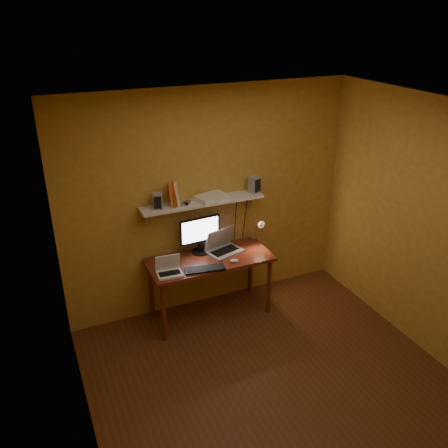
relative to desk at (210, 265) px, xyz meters
name	(u,v)px	position (x,y,z in m)	size (l,w,h in m)	color
room	(280,266)	(0.13, -1.28, 0.64)	(3.44, 3.24, 2.64)	#5A2E17
desk	(210,265)	(0.00, 0.00, 0.00)	(1.40, 0.60, 0.75)	maroon
wall_shelf	(203,202)	(0.00, 0.19, 0.69)	(1.40, 0.25, 0.21)	silver
monitor	(200,233)	(-0.04, 0.18, 0.33)	(0.48, 0.22, 0.43)	black
laptop	(222,245)	(0.20, 0.11, 0.16)	(0.44, 0.37, 0.28)	gray
netbook	(169,269)	(-0.52, -0.12, 0.14)	(0.28, 0.21, 0.20)	white
keyboard	(205,269)	(-0.15, -0.21, 0.10)	(0.43, 0.14, 0.02)	black
mouse	(234,261)	(0.21, -0.18, 0.10)	(0.10, 0.06, 0.03)	white
desk_lamp	(257,227)	(0.66, 0.13, 0.29)	(0.09, 0.23, 0.38)	silver
speaker_left	(158,201)	(-0.51, 0.19, 0.80)	(0.10, 0.10, 0.17)	gray
speaker_right	(254,184)	(0.64, 0.20, 0.81)	(0.11, 0.11, 0.19)	gray
books	(174,195)	(-0.32, 0.21, 0.83)	(0.16, 0.17, 0.24)	orange
shelf_camera	(186,203)	(-0.22, 0.14, 0.74)	(0.11, 0.05, 0.06)	silver
router	(212,197)	(0.11, 0.19, 0.74)	(0.33, 0.22, 0.06)	white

